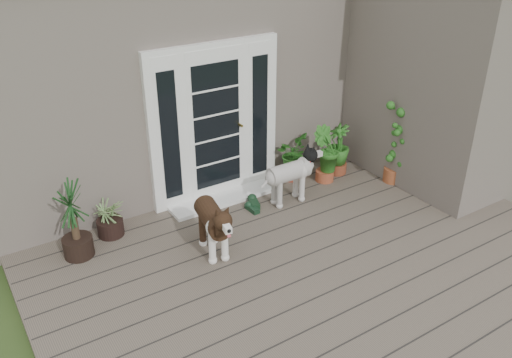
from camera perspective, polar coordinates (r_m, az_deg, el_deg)
deck at (r=6.23m, az=7.61°, el=-9.88°), size 6.20×4.60×0.12m
house_main at (r=8.90m, az=-9.82°, el=12.40°), size 7.40×4.00×3.10m
house_wing at (r=8.18m, az=19.28°, el=9.91°), size 1.60×2.40×3.10m
door_unit at (r=7.16m, az=-4.37°, el=5.97°), size 1.90×0.14×2.15m
door_step at (r=7.46m, az=-3.35°, el=-2.02°), size 1.60×0.40×0.05m
brindle_dog at (r=6.22m, az=-4.63°, el=-5.15°), size 0.51×0.90×0.71m
white_dog at (r=7.26m, az=3.50°, el=-0.14°), size 0.81×0.35×0.67m
spider_plant at (r=6.80m, az=-15.45°, el=-3.71°), size 0.65×0.65×0.57m
yucca at (r=6.43m, az=-18.90°, el=-4.22°), size 0.67×0.67×0.96m
herb_a at (r=7.88m, az=3.85°, el=2.01°), size 0.69×0.69×0.62m
herb_b at (r=7.89m, az=7.43°, el=1.90°), size 0.59×0.59×0.63m
herb_c at (r=8.15m, az=8.69°, el=2.73°), size 0.46×0.46×0.64m
sapling at (r=7.89m, az=14.97°, el=4.71°), size 0.53×0.53×1.52m
clog_left at (r=7.17m, az=-0.42°, el=-3.12°), size 0.14×0.28×0.08m
clog_right at (r=7.30m, az=-0.23°, el=-2.47°), size 0.24×0.35×0.10m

